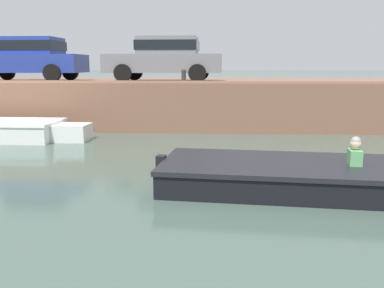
% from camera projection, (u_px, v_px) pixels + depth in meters
% --- Properties ---
extents(ground_plane, '(400.00, 400.00, 0.00)m').
position_uv_depth(ground_plane, '(177.00, 193.00, 7.20)').
color(ground_plane, '#42564C').
extents(far_quay_wall, '(60.00, 6.00, 1.57)m').
position_uv_depth(far_quay_wall, '(198.00, 101.00, 16.32)').
color(far_quay_wall, brown).
rests_on(far_quay_wall, ground).
extents(far_wall_coping, '(60.00, 0.24, 0.08)m').
position_uv_depth(far_wall_coping, '(195.00, 82.00, 13.35)').
color(far_wall_coping, '#9F6C52').
rests_on(far_wall_coping, far_quay_wall).
extents(motorboat_passing, '(6.20, 2.55, 0.95)m').
position_uv_depth(motorboat_passing, '(322.00, 177.00, 7.33)').
color(motorboat_passing, black).
rests_on(motorboat_passing, ground).
extents(car_leftmost_blue, '(4.06, 2.01, 1.54)m').
position_uv_depth(car_leftmost_blue, '(29.00, 57.00, 15.42)').
color(car_leftmost_blue, '#233893').
rests_on(car_leftmost_blue, far_quay_wall).
extents(car_left_inner_grey, '(4.15, 2.12, 1.54)m').
position_uv_depth(car_left_inner_grey, '(165.00, 57.00, 15.17)').
color(car_left_inner_grey, slate).
rests_on(car_left_inner_grey, far_quay_wall).
extents(mooring_bollard_mid, '(0.15, 0.15, 0.45)m').
position_uv_depth(mooring_bollard_mid, '(184.00, 75.00, 13.46)').
color(mooring_bollard_mid, '#2D2B28').
rests_on(mooring_bollard_mid, far_quay_wall).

